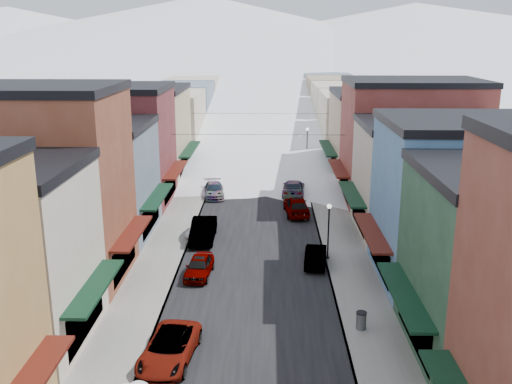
{
  "coord_description": "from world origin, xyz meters",
  "views": [
    {
      "loc": [
        0.98,
        -13.42,
        15.31
      ],
      "look_at": [
        0.0,
        31.73,
        2.84
      ],
      "focal_mm": 40.0,
      "sensor_mm": 36.0,
      "label": 1
    }
  ],
  "objects_px": {
    "car_silver_sedan": "(199,266)",
    "car_dark_hatch": "(203,230)",
    "streetlamp_near": "(329,224)",
    "car_green_sedan": "(316,255)",
    "car_white_suv": "(169,348)",
    "trash_can": "(361,320)"
  },
  "relations": [
    {
      "from": "car_silver_sedan",
      "to": "streetlamp_near",
      "type": "distance_m",
      "value": 9.37
    },
    {
      "from": "car_white_suv",
      "to": "streetlamp_near",
      "type": "xyz_separation_m",
      "value": [
        8.94,
        13.05,
        1.97
      ]
    },
    {
      "from": "car_silver_sedan",
      "to": "car_green_sedan",
      "type": "bearing_deg",
      "value": 19.3
    },
    {
      "from": "car_white_suv",
      "to": "trash_can",
      "type": "height_order",
      "value": "car_white_suv"
    },
    {
      "from": "car_dark_hatch",
      "to": "trash_can",
      "type": "bearing_deg",
      "value": -54.69
    },
    {
      "from": "car_dark_hatch",
      "to": "trash_can",
      "type": "xyz_separation_m",
      "value": [
        9.97,
        -13.84,
        -0.18
      ]
    },
    {
      "from": "trash_can",
      "to": "car_white_suv",
      "type": "bearing_deg",
      "value": -162.45
    },
    {
      "from": "car_white_suv",
      "to": "trash_can",
      "type": "bearing_deg",
      "value": 23.97
    },
    {
      "from": "car_silver_sedan",
      "to": "streetlamp_near",
      "type": "bearing_deg",
      "value": 22.57
    },
    {
      "from": "car_dark_hatch",
      "to": "streetlamp_near",
      "type": "height_order",
      "value": "streetlamp_near"
    },
    {
      "from": "streetlamp_near",
      "to": "car_white_suv",
      "type": "bearing_deg",
      "value": -124.42
    },
    {
      "from": "car_silver_sedan",
      "to": "car_green_sedan",
      "type": "relative_size",
      "value": 0.96
    },
    {
      "from": "car_silver_sedan",
      "to": "car_dark_hatch",
      "type": "xyz_separation_m",
      "value": [
        -0.48,
        6.74,
        0.16
      ]
    },
    {
      "from": "car_white_suv",
      "to": "car_green_sedan",
      "type": "bearing_deg",
      "value": 63.17
    },
    {
      "from": "car_dark_hatch",
      "to": "streetlamp_near",
      "type": "distance_m",
      "value": 10.13
    },
    {
      "from": "car_green_sedan",
      "to": "streetlamp_near",
      "type": "bearing_deg",
      "value": -132.59
    },
    {
      "from": "car_silver_sedan",
      "to": "trash_can",
      "type": "bearing_deg",
      "value": -32.49
    },
    {
      "from": "car_white_suv",
      "to": "trash_can",
      "type": "distance_m",
      "value": 10.21
    },
    {
      "from": "car_silver_sedan",
      "to": "car_dark_hatch",
      "type": "bearing_deg",
      "value": 98.44
    },
    {
      "from": "car_dark_hatch",
      "to": "streetlamp_near",
      "type": "relative_size",
      "value": 1.26
    },
    {
      "from": "car_dark_hatch",
      "to": "car_white_suv",
      "type": "bearing_deg",
      "value": -89.65
    },
    {
      "from": "car_silver_sedan",
      "to": "trash_can",
      "type": "height_order",
      "value": "car_silver_sedan"
    }
  ]
}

